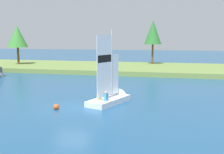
{
  "coord_description": "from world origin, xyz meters",
  "views": [
    {
      "loc": [
        7.16,
        -18.12,
        4.99
      ],
      "look_at": [
        1.12,
        7.98,
        1.2
      ],
      "focal_mm": 43.88,
      "sensor_mm": 36.0,
      "label": 1
    }
  ],
  "objects_px": {
    "shoreline_tree_left": "(17,37)",
    "sailboat": "(114,96)",
    "shoreline_tree_midleft": "(153,32)",
    "channel_buoy": "(56,107)"
  },
  "relations": [
    {
      "from": "shoreline_tree_left",
      "to": "sailboat",
      "type": "relative_size",
      "value": 1.05
    },
    {
      "from": "shoreline_tree_left",
      "to": "shoreline_tree_midleft",
      "type": "bearing_deg",
      "value": 13.62
    },
    {
      "from": "shoreline_tree_midleft",
      "to": "sailboat",
      "type": "height_order",
      "value": "shoreline_tree_midleft"
    },
    {
      "from": "shoreline_tree_left",
      "to": "sailboat",
      "type": "height_order",
      "value": "shoreline_tree_left"
    },
    {
      "from": "shoreline_tree_left",
      "to": "sailboat",
      "type": "xyz_separation_m",
      "value": [
        21.36,
        -20.8,
        -4.86
      ]
    },
    {
      "from": "channel_buoy",
      "to": "shoreline_tree_left",
      "type": "bearing_deg",
      "value": 126.46
    },
    {
      "from": "shoreline_tree_left",
      "to": "channel_buoy",
      "type": "bearing_deg",
      "value": -53.54
    },
    {
      "from": "shoreline_tree_midleft",
      "to": "sailboat",
      "type": "distance_m",
      "value": 26.78
    },
    {
      "from": "shoreline_tree_midleft",
      "to": "sailboat",
      "type": "relative_size",
      "value": 1.19
    },
    {
      "from": "shoreline_tree_left",
      "to": "channel_buoy",
      "type": "relative_size",
      "value": 16.02
    }
  ]
}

